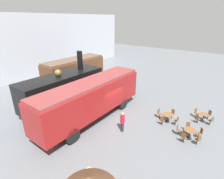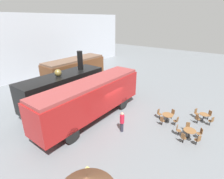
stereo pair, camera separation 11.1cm
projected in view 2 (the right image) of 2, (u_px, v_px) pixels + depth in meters
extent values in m
plane|color=slate|center=(109.00, 113.00, 16.39)|extent=(80.00, 80.00, 0.00)
cube|color=#B2B7C1|center=(18.00, 49.00, 23.53)|extent=(44.00, 0.15, 9.00)
cube|color=brown|center=(75.00, 69.00, 23.11)|extent=(8.56, 2.70, 2.31)
cube|color=brown|center=(74.00, 60.00, 22.63)|extent=(8.39, 2.48, 0.24)
cylinder|color=black|center=(96.00, 76.00, 24.78)|extent=(1.37, 0.12, 1.37)
cylinder|color=black|center=(83.00, 73.00, 26.24)|extent=(1.37, 0.12, 1.37)
cylinder|color=black|center=(67.00, 86.00, 21.01)|extent=(1.37, 0.12, 1.37)
cylinder|color=black|center=(54.00, 82.00, 22.47)|extent=(1.37, 0.12, 1.37)
cube|color=black|center=(64.00, 88.00, 17.03)|extent=(8.61, 2.49, 2.73)
cylinder|color=black|center=(80.00, 60.00, 17.90)|extent=(0.55, 0.55, 1.91)
sphere|color=brown|center=(58.00, 73.00, 16.09)|extent=(0.64, 0.64, 0.64)
cylinder|color=black|center=(92.00, 96.00, 18.83)|extent=(0.93, 0.12, 0.93)
cylinder|color=black|center=(77.00, 91.00, 20.17)|extent=(0.93, 0.12, 0.93)
cylinder|color=black|center=(50.00, 116.00, 15.03)|extent=(0.93, 0.12, 0.93)
cylinder|color=black|center=(35.00, 108.00, 16.37)|extent=(0.93, 0.12, 0.93)
cube|color=maroon|center=(92.00, 98.00, 14.77)|extent=(10.74, 2.42, 2.50)
cone|color=maroon|center=(131.00, 79.00, 19.45)|extent=(2.00, 2.30, 2.30)
cube|color=brown|center=(91.00, 83.00, 14.25)|extent=(10.53, 2.23, 0.24)
cylinder|color=black|center=(124.00, 103.00, 17.03)|extent=(1.22, 0.12, 1.22)
cylinder|color=black|center=(105.00, 97.00, 18.33)|extent=(1.22, 0.12, 1.22)
cylinder|color=black|center=(73.00, 136.00, 12.30)|extent=(1.22, 0.12, 1.22)
cylinder|color=black|center=(53.00, 124.00, 13.60)|extent=(1.22, 0.12, 1.22)
cylinder|color=black|center=(202.00, 121.00, 15.09)|extent=(0.44, 0.44, 0.02)
cylinder|color=black|center=(203.00, 118.00, 14.96)|extent=(0.08, 0.08, 0.69)
cylinder|color=brown|center=(204.00, 114.00, 14.82)|extent=(0.72, 0.72, 0.03)
cylinder|color=black|center=(188.00, 139.00, 12.94)|extent=(0.44, 0.44, 0.02)
cylinder|color=black|center=(189.00, 135.00, 12.80)|extent=(0.08, 0.08, 0.71)
cylinder|color=brown|center=(190.00, 130.00, 12.66)|extent=(0.88, 0.88, 0.03)
cylinder|color=black|center=(167.00, 122.00, 15.05)|extent=(0.44, 0.44, 0.02)
cylinder|color=black|center=(167.00, 118.00, 14.93)|extent=(0.08, 0.08, 0.66)
cylinder|color=brown|center=(168.00, 115.00, 14.80)|extent=(0.91, 0.91, 0.03)
cylinder|color=black|center=(196.00, 116.00, 15.56)|extent=(0.06, 0.06, 0.42)
cylinder|color=brown|center=(197.00, 114.00, 15.48)|extent=(0.36, 0.36, 0.03)
cube|color=brown|center=(196.00, 111.00, 15.52)|extent=(0.28, 0.16, 0.42)
cylinder|color=black|center=(197.00, 121.00, 14.74)|extent=(0.06, 0.06, 0.42)
cylinder|color=brown|center=(198.00, 119.00, 14.66)|extent=(0.36, 0.36, 0.03)
cube|color=brown|center=(197.00, 117.00, 14.51)|extent=(0.16, 0.28, 0.42)
cylinder|color=black|center=(210.00, 123.00, 14.46)|extent=(0.06, 0.06, 0.42)
cylinder|color=brown|center=(210.00, 121.00, 14.38)|extent=(0.36, 0.36, 0.03)
cube|color=brown|center=(213.00, 120.00, 14.17)|extent=(0.28, 0.16, 0.42)
cylinder|color=black|center=(208.00, 118.00, 15.29)|extent=(0.06, 0.06, 0.42)
cylinder|color=brown|center=(208.00, 115.00, 15.20)|extent=(0.36, 0.36, 0.03)
cube|color=brown|center=(210.00, 113.00, 15.18)|extent=(0.16, 0.28, 0.42)
cylinder|color=black|center=(178.00, 133.00, 13.23)|extent=(0.06, 0.06, 0.42)
cylinder|color=brown|center=(179.00, 131.00, 13.15)|extent=(0.36, 0.36, 0.03)
cube|color=brown|center=(177.00, 127.00, 13.14)|extent=(0.29, 0.06, 0.42)
cylinder|color=black|center=(183.00, 140.00, 12.43)|extent=(0.06, 0.06, 0.42)
cylinder|color=brown|center=(184.00, 138.00, 12.35)|extent=(0.36, 0.36, 0.03)
cube|color=brown|center=(183.00, 136.00, 12.17)|extent=(0.11, 0.29, 0.42)
cylinder|color=black|center=(196.00, 143.00, 12.22)|extent=(0.06, 0.06, 0.42)
cylinder|color=brown|center=(197.00, 140.00, 12.14)|extent=(0.36, 0.36, 0.03)
cube|color=brown|center=(199.00, 139.00, 11.92)|extent=(0.27, 0.18, 0.42)
cylinder|color=black|center=(198.00, 136.00, 12.90)|extent=(0.06, 0.06, 0.42)
cylinder|color=brown|center=(199.00, 134.00, 12.81)|extent=(0.36, 0.36, 0.03)
cube|color=brown|center=(202.00, 131.00, 12.74)|extent=(0.24, 0.22, 0.42)
cylinder|color=black|center=(187.00, 131.00, 13.52)|extent=(0.06, 0.06, 0.42)
cylinder|color=brown|center=(188.00, 128.00, 13.44)|extent=(0.36, 0.36, 0.03)
cube|color=brown|center=(188.00, 125.00, 13.49)|extent=(0.15, 0.28, 0.42)
cylinder|color=black|center=(175.00, 123.00, 14.47)|extent=(0.06, 0.06, 0.42)
cylinder|color=brown|center=(175.00, 121.00, 14.38)|extent=(0.36, 0.36, 0.03)
cube|color=brown|center=(178.00, 119.00, 14.19)|extent=(0.29, 0.09, 0.42)
cylinder|color=black|center=(172.00, 117.00, 15.45)|extent=(0.06, 0.06, 0.42)
cylinder|color=brown|center=(172.00, 114.00, 15.37)|extent=(0.36, 0.36, 0.03)
cube|color=brown|center=(173.00, 112.00, 15.38)|extent=(0.09, 0.29, 0.42)
cylinder|color=black|center=(159.00, 116.00, 15.49)|extent=(0.06, 0.06, 0.42)
cylinder|color=brown|center=(160.00, 114.00, 15.41)|extent=(0.36, 0.36, 0.03)
cube|color=brown|center=(158.00, 111.00, 15.43)|extent=(0.29, 0.09, 0.42)
cylinder|color=black|center=(162.00, 123.00, 14.50)|extent=(0.06, 0.06, 0.42)
cylinder|color=brown|center=(162.00, 121.00, 14.42)|extent=(0.36, 0.36, 0.03)
cube|color=brown|center=(162.00, 119.00, 14.24)|extent=(0.09, 0.29, 0.42)
cylinder|color=#262633|center=(122.00, 127.00, 13.67)|extent=(0.24, 0.24, 0.77)
cylinder|color=#B2192D|center=(122.00, 119.00, 13.39)|extent=(0.34, 0.34, 0.69)
sphere|color=tan|center=(122.00, 114.00, 13.22)|extent=(0.22, 0.22, 0.22)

